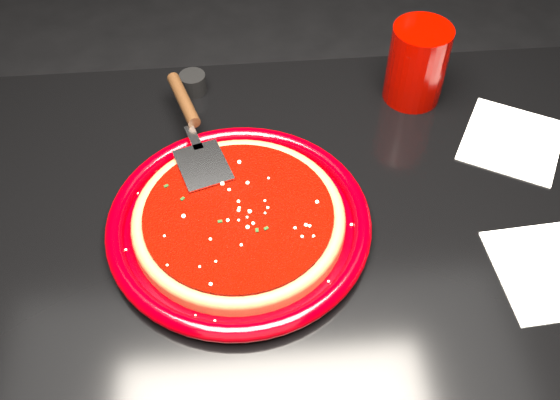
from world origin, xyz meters
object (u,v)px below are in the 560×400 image
(plate, at_px, (239,222))
(cup, at_px, (417,64))
(table, at_px, (279,361))
(pizza_server, at_px, (193,128))
(ramekin, at_px, (193,83))

(plate, xyz_separation_m, cup, (0.30, 0.26, 0.05))
(table, xyz_separation_m, cup, (0.25, 0.29, 0.44))
(table, height_order, plate, plate)
(pizza_server, distance_m, ramekin, 0.14)
(table, relative_size, plate, 3.24)
(cup, distance_m, ramekin, 0.37)
(plate, bearing_deg, pizza_server, 110.46)
(table, relative_size, pizza_server, 4.11)
(cup, bearing_deg, pizza_server, -165.05)
(plate, height_order, ramekin, ramekin)
(cup, bearing_deg, ramekin, 173.19)
(table, bearing_deg, pizza_server, 120.77)
(table, bearing_deg, plate, 151.84)
(table, height_order, pizza_server, pizza_server)
(pizza_server, distance_m, cup, 0.38)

